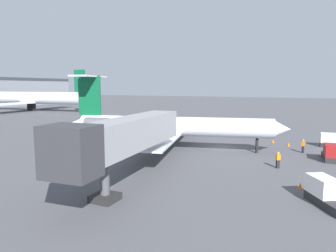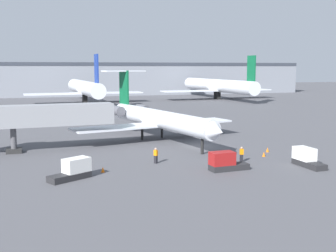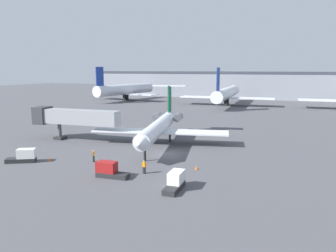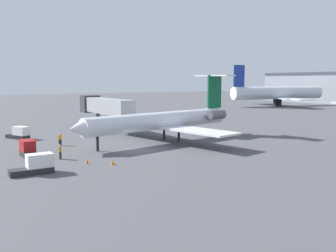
# 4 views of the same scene
# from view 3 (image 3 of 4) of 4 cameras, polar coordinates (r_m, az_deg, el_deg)

# --- Properties ---
(ground_plane) EXTENTS (400.00, 400.00, 0.10)m
(ground_plane) POSITION_cam_3_polar(r_m,az_deg,el_deg) (51.83, -0.07, -4.86)
(ground_plane) COLOR #4C4C51
(regional_jet) EXTENTS (24.15, 29.12, 9.69)m
(regional_jet) POSITION_cam_3_polar(r_m,az_deg,el_deg) (58.66, -1.36, 0.08)
(regional_jet) COLOR silver
(regional_jet) RESTS_ON ground_plane
(jet_bridge) EXTENTS (17.05, 4.05, 5.98)m
(jet_bridge) POSITION_cam_3_polar(r_m,az_deg,el_deg) (63.62, -16.22, 1.47)
(jet_bridge) COLOR gray
(jet_bridge) RESTS_ON ground_plane
(ground_crew_marshaller) EXTENTS (0.44, 0.48, 1.69)m
(ground_crew_marshaller) POSITION_cam_3_polar(r_m,az_deg,el_deg) (48.65, -12.55, -4.97)
(ground_crew_marshaller) COLOR black
(ground_crew_marshaller) RESTS_ON ground_plane
(ground_crew_loader) EXTENTS (0.45, 0.34, 1.69)m
(ground_crew_loader) POSITION_cam_3_polar(r_m,az_deg,el_deg) (42.37, -4.09, -6.95)
(ground_crew_loader) COLOR black
(ground_crew_loader) RESTS_ON ground_plane
(baggage_tug_lead) EXTENTS (1.59, 4.06, 1.90)m
(baggage_tug_lead) POSITION_cam_3_polar(r_m,az_deg,el_deg) (37.05, 1.26, -9.44)
(baggage_tug_lead) COLOR #262628
(baggage_tug_lead) RESTS_ON ground_plane
(baggage_tug_trailing) EXTENTS (4.17, 3.21, 1.90)m
(baggage_tug_trailing) POSITION_cam_3_polar(r_m,az_deg,el_deg) (51.43, -23.32, -4.77)
(baggage_tug_trailing) COLOR #262628
(baggage_tug_trailing) RESTS_ON ground_plane
(baggage_tug_spare) EXTENTS (4.09, 1.68, 1.90)m
(baggage_tug_spare) POSITION_cam_3_polar(r_m,az_deg,el_deg) (41.51, -9.96, -7.46)
(baggage_tug_spare) COLOR #262628
(baggage_tug_spare) RESTS_ON ground_plane
(traffic_cone_near) EXTENTS (0.36, 0.36, 0.55)m
(traffic_cone_near) POSITION_cam_3_polar(r_m,az_deg,el_deg) (42.74, 1.68, -7.60)
(traffic_cone_near) COLOR orange
(traffic_cone_near) RESTS_ON ground_plane
(traffic_cone_mid) EXTENTS (0.36, 0.36, 0.55)m
(traffic_cone_mid) POSITION_cam_3_polar(r_m,az_deg,el_deg) (44.21, 4.87, -7.04)
(traffic_cone_mid) COLOR orange
(traffic_cone_mid) RESTS_ON ground_plane
(traffic_cone_far) EXTENTS (0.36, 0.36, 0.55)m
(traffic_cone_far) POSITION_cam_3_polar(r_m,az_deg,el_deg) (50.73, -19.59, -5.38)
(traffic_cone_far) COLOR orange
(traffic_cone_far) RESTS_ON ground_plane
(terminal_building) EXTENTS (161.70, 20.23, 11.89)m
(terminal_building) POSITION_cam_3_polar(r_m,az_deg,el_deg) (157.48, 15.39, 6.82)
(terminal_building) COLOR gray
(terminal_building) RESTS_ON ground_plane
(parked_airliner_west_end) EXTENTS (29.82, 35.08, 13.72)m
(parked_airliner_west_end) POSITION_cam_3_polar(r_m,az_deg,el_deg) (140.77, -7.29, 6.17)
(parked_airliner_west_end) COLOR silver
(parked_airliner_west_end) RESTS_ON ground_plane
(parked_airliner_west_mid) EXTENTS (33.46, 39.64, 13.38)m
(parked_airliner_west_mid) POSITION_cam_3_polar(r_m,az_deg,el_deg) (121.61, 9.95, 5.47)
(parked_airliner_west_mid) COLOR silver
(parked_airliner_west_mid) RESTS_ON ground_plane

